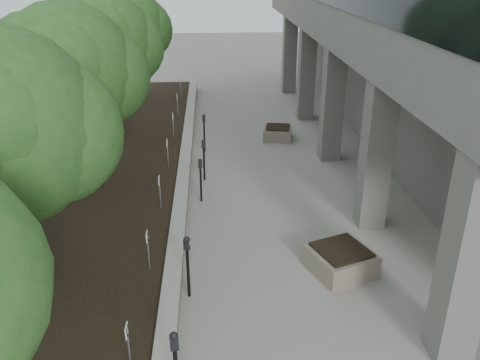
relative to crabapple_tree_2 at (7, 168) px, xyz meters
name	(u,v)px	position (x,y,z in m)	size (l,w,h in m)	color
retaining_wall	(184,176)	(2.97, 6.00, -2.87)	(0.39, 26.00, 0.50)	gray
planting_bed	(70,181)	(-0.70, 6.00, -2.92)	(7.00, 26.00, 0.40)	black
crabapple_tree_2	(7,168)	(0.00, 0.00, 0.00)	(4.60, 4.00, 5.44)	#25521F
crabapple_tree_3	(72,100)	(0.00, 5.00, 0.00)	(4.60, 4.00, 5.44)	#25521F
crabapple_tree_4	(105,65)	(0.00, 10.00, 0.00)	(4.60, 4.00, 5.44)	#25521F
crabapple_tree_5	(125,44)	(0.00, 15.00, 0.00)	(4.60, 4.00, 5.44)	#25521F
parking_sign_2	(129,348)	(2.45, -2.50, -2.24)	(0.04, 0.22, 0.96)	black
parking_sign_3	(148,251)	(2.45, 0.50, -2.24)	(0.04, 0.22, 0.96)	black
parking_sign_4	(160,192)	(2.45, 3.50, -2.24)	(0.04, 0.22, 0.96)	black
parking_sign_5	(168,153)	(2.45, 6.50, -2.24)	(0.04, 0.22, 0.96)	black
parking_sign_6	(173,125)	(2.45, 9.50, -2.24)	(0.04, 0.22, 0.96)	black
parking_sign_7	(178,105)	(2.45, 12.50, -2.24)	(0.04, 0.22, 0.96)	black
parking_sign_8	(181,88)	(2.45, 15.50, -2.24)	(0.04, 0.22, 0.96)	black
parking_meter_2	(188,267)	(3.33, 0.01, -2.37)	(0.15, 0.11, 1.51)	black
parking_meter_3	(201,180)	(3.55, 4.65, -2.42)	(0.14, 0.10, 1.40)	black
parking_meter_4	(204,160)	(3.64, 6.23, -2.40)	(0.14, 0.10, 1.44)	black
parking_meter_5	(204,133)	(3.63, 8.93, -2.38)	(0.15, 0.10, 1.48)	black
planter_front	(340,260)	(6.85, 0.76, -2.81)	(1.32, 1.32, 0.62)	gray
planter_back	(278,133)	(6.60, 10.23, -2.86)	(1.12, 1.12, 0.52)	gray
berry_scatter	(245,246)	(4.70, 2.00, -3.11)	(3.30, 14.10, 0.02)	maroon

